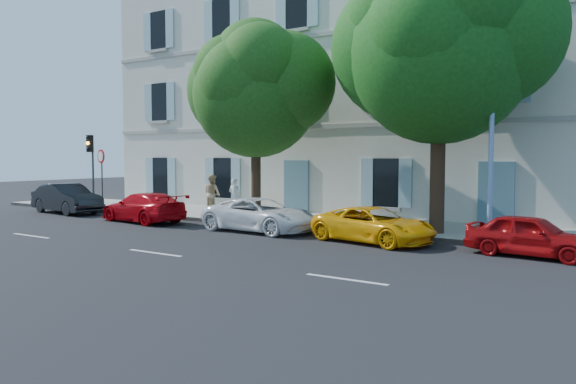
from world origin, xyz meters
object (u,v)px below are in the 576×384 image
Objects in this scene: car_white_coupe at (260,215)px; pedestrian_a at (235,196)px; tree_right at (440,53)px; car_yellow_supercar at (373,225)px; car_dark_sedan at (67,199)px; car_red_hatchback at (531,236)px; car_red_coupe at (143,207)px; tree_left at (256,95)px; pedestrian_b at (212,194)px; road_sign at (101,166)px; traffic_light at (91,155)px; street_lamp at (491,97)px.

pedestrian_a reaches higher than car_white_coupe.
tree_right is (5.72, 2.15, 5.45)m from car_white_coupe.
car_yellow_supercar is at bearing -119.35° from tree_right.
car_dark_sedan is at bearing -172.98° from tree_right.
car_red_hatchback is at bearing 159.52° from pedestrian_a.
car_white_coupe is at bearing 100.86° from car_red_coupe.
car_red_coupe is 6.45m from tree_left.
car_white_coupe is at bearing -84.24° from car_dark_sedan.
pedestrian_a is at bearing -63.02° from car_dark_sedan.
tree_left is (4.08, 2.22, 4.48)m from car_red_coupe.
tree_right is at bearing 63.36° from car_red_hatchback.
pedestrian_b is (-13.81, 2.82, 0.44)m from car_red_hatchback.
pedestrian_a is at bearing 156.07° from car_red_coupe.
tree_left is 9.40m from road_sign.
tree_right reaches higher than tree_left.
traffic_light reaches higher than car_dark_sedan.
car_red_hatchback is at bearing 98.69° from car_red_coupe.
car_white_coupe is 0.56× the size of tree_left.
car_yellow_supercar is 5.16m from street_lamp.
tree_left reaches higher than car_yellow_supercar.
traffic_light is at bearing 10.59° from car_dark_sedan.
car_red_hatchback is at bearing -39.93° from street_lamp.
road_sign is 6.03m from pedestrian_b.
car_red_coupe is at bearing 95.88° from car_white_coupe.
car_red_hatchback is 0.94× the size of traffic_light.
pedestrian_b is (6.56, 2.80, 0.32)m from car_dark_sedan.
car_red_hatchback is (4.57, 0.10, 0.02)m from car_yellow_supercar.
car_red_hatchback is 19.66m from road_sign.
car_red_coupe is 6.47m from traffic_light.
traffic_light reaches higher than road_sign.
tree_right reaches higher than car_red_hatchback.
road_sign is (0.95, -0.13, -0.52)m from traffic_light.
pedestrian_a is 1.17m from pedestrian_b.
road_sign is at bearing 91.95° from car_red_hatchback.
traffic_light is 19.15m from street_lamp.
car_dark_sedan is 1.01× the size of car_red_coupe.
car_white_coupe is 11.76m from traffic_light.
pedestrian_a is at bearing 80.54° from car_yellow_supercar.
street_lamp is (19.07, -0.30, 1.71)m from traffic_light.
car_dark_sedan is 20.38m from car_red_hatchback.
car_dark_sedan is at bearing -121.91° from road_sign.
car_red_coupe is 3.96m from pedestrian_a.
car_yellow_supercar is at bearing 151.88° from pedestrian_a.
traffic_light is at bearing -178.09° from tree_left.
tree_right reaches higher than car_dark_sedan.
car_yellow_supercar is 15.13m from road_sign.
car_red_hatchback is 6.75m from tree_right.
car_white_coupe is at bearing -7.59° from traffic_light.
car_dark_sedan reaches higher than car_white_coupe.
car_red_coupe is (5.69, -0.42, -0.09)m from car_dark_sedan.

